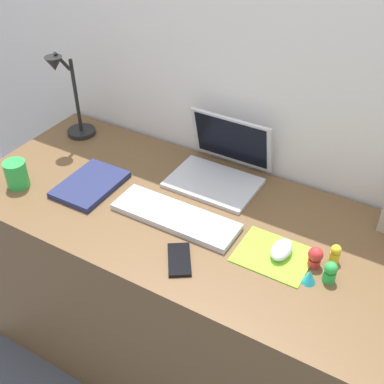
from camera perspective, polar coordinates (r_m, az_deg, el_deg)
ground_plane at (r=2.11m, az=0.30°, el=-18.36°), size 6.00×6.00×0.00m
back_wall at (r=1.79m, az=6.37°, el=5.39°), size 2.77×0.05×1.61m
desk at (r=1.82m, az=0.34°, el=-11.75°), size 1.57×0.66×0.74m
laptop at (r=1.70m, az=3.43°, el=3.30°), size 0.30×0.26×0.21m
keyboard at (r=1.54m, az=-1.95°, el=-2.88°), size 0.41×0.13×0.02m
mousepad at (r=1.44m, az=9.43°, el=-7.27°), size 0.21×0.17×0.00m
mouse at (r=1.44m, az=10.36°, el=-6.60°), size 0.06×0.10×0.03m
cell_phone at (r=1.41m, az=-1.49°, el=-7.84°), size 0.12×0.14×0.01m
desk_lamp at (r=1.92m, az=-14.00°, el=10.40°), size 0.11×0.17×0.36m
notebook_pad at (r=1.71m, az=-11.72°, el=0.86°), size 0.17×0.24×0.02m
coffee_mug at (r=1.76m, az=-19.71°, el=1.97°), size 0.08×0.08×0.09m
toy_figurine_cyan at (r=1.38m, az=13.46°, el=-9.53°), size 0.04×0.04×0.04m
toy_figurine_yellow at (r=1.44m, az=16.29°, el=-6.87°), size 0.03×0.03×0.06m
toy_figurine_red at (r=1.42m, az=14.10°, el=-7.28°), size 0.04×0.04×0.06m
toy_figurine_green at (r=1.38m, az=15.74°, el=-8.90°), size 0.04×0.04×0.07m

